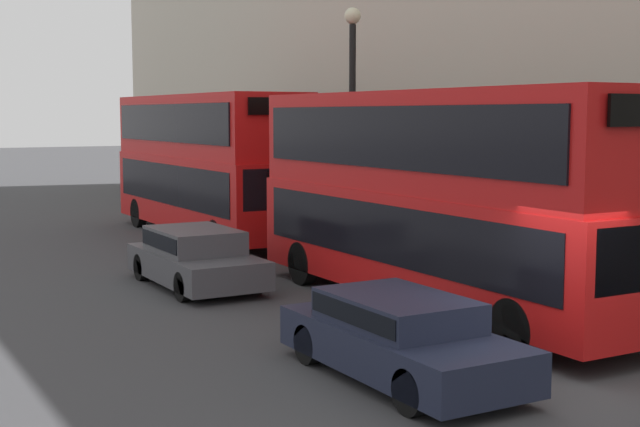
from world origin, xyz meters
TOP-DOWN VIEW (x-y plane):
  - ground_plane at (0.00, 0.00)m, footprint 200.00×200.00m
  - bus_leading at (1.60, 4.97)m, footprint 2.59×10.43m
  - bus_second_in_queue at (1.60, 17.17)m, footprint 2.59×10.31m
  - car_dark_sedan at (-1.80, 1.35)m, footprint 1.81×4.36m
  - car_hatchback at (-1.80, 9.57)m, footprint 1.89×4.32m
  - street_lamp at (3.37, 11.18)m, footprint 0.44×0.44m
  - pedestrian at (4.51, 10.63)m, footprint 0.36×0.36m

SIDE VIEW (x-z plane):
  - ground_plane at x=0.00m, z-range 0.00..0.00m
  - car_dark_sedan at x=-1.80m, z-range 0.05..1.30m
  - car_hatchback at x=-1.80m, z-range 0.04..1.37m
  - pedestrian at x=4.51m, z-range -0.07..1.68m
  - bus_leading at x=1.60m, z-range 0.22..4.61m
  - bus_second_in_queue at x=1.60m, z-range 0.23..4.76m
  - street_lamp at x=3.37m, z-range 0.77..7.52m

